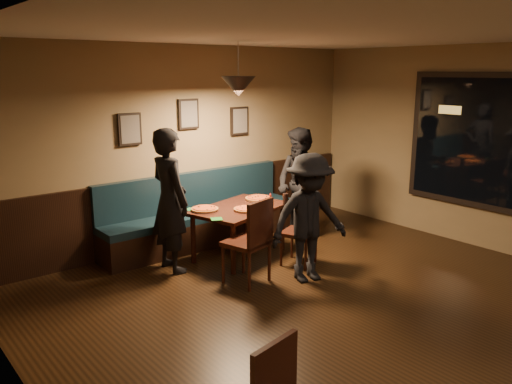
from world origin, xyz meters
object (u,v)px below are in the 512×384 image
Objects in this scene: diner_front at (309,218)px; booth_bench at (201,211)px; diner_right at (301,184)px; chair_near_right at (299,231)px; chair_near_left at (246,241)px; soda_glass at (286,199)px; tabasco_bottle at (270,197)px; diner_left at (170,201)px; dining_table at (239,232)px.

booth_bench is at bearing 111.21° from diner_front.
booth_bench is 1.49m from diner_right.
chair_near_left is at bearing 159.12° from chair_near_right.
chair_near_left is at bearing 159.26° from diner_front.
diner_front is 9.51× the size of soda_glass.
diner_right is 1.56m from diner_front.
chair_near_right is 0.54× the size of diner_right.
chair_near_right is 7.25× the size of tabasco_bottle.
booth_bench is 2.93× the size of chair_near_left.
diner_left is at bearing 103.78° from chair_near_left.
chair_near_left is 8.32× the size of tabasco_bottle.
diner_front is at bearing -144.19° from chair_near_right.
chair_near_left is 0.67× the size of diner_front.
chair_near_left is (-0.48, -0.75, 0.17)m from dining_table.
diner_right is 13.41× the size of tabasco_bottle.
diner_front is at bearing -47.96° from chair_near_left.
dining_table is 10.33× the size of tabasco_bottle.
chair_near_right is 0.50× the size of diner_left.
tabasco_bottle is at bearing 84.94° from diner_front.
diner_right is (1.62, 0.77, 0.31)m from chair_near_left.
dining_table is (0.13, -0.72, -0.16)m from booth_bench.
diner_left is (-0.95, 0.15, 0.55)m from dining_table.
dining_table is 0.76m from soda_glass.
diner_right is at bearing 22.48° from chair_near_right.
dining_table is 0.71× the size of diner_left.
diner_front is at bearing -82.07° from booth_bench.
diner_front is (0.61, -0.41, 0.25)m from chair_near_left.
diner_right is at bearing -13.95° from dining_table.
diner_left reaches higher than soda_glass.
soda_glass reaches higher than dining_table.
diner_right is at bearing 5.70° from tabasco_bottle.
chair_near_left is 1.24m from tabasco_bottle.
soda_glass is (-0.60, -0.34, -0.06)m from diner_right.
chair_near_left is at bearing -103.31° from booth_bench.
dining_table is 1.24× the size of chair_near_left.
booth_bench reaches higher than soda_glass.
diner_left is at bearing -99.02° from diner_right.
soda_glass is (1.50, -0.46, -0.13)m from diner_left.
booth_bench reaches higher than tabasco_bottle.
diner_front is at bearing -139.26° from diner_left.
dining_table is at bearing -97.72° from diner_left.
chair_near_left reaches higher than chair_near_right.
chair_near_left is 0.88m from chair_near_right.
chair_near_right is 1.68m from diner_left.
diner_left is at bearing 124.44° from chair_near_right.
diner_left is 1.57m from soda_glass.
diner_front is 12.44× the size of tabasco_bottle.
diner_front is at bearing -108.34° from tabasco_bottle.
tabasco_bottle is (0.64, -0.76, 0.24)m from booth_bench.
chair_near_left is 0.57× the size of diner_left.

